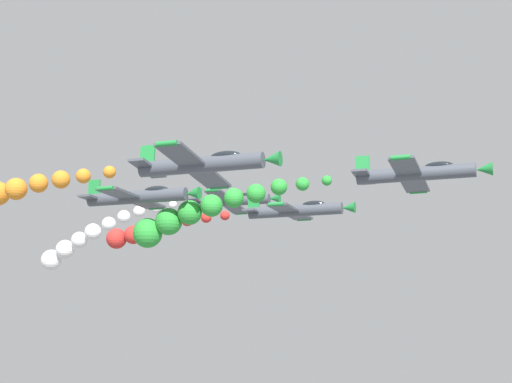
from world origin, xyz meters
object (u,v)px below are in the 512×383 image
(airplane_right_outer, at_px, (232,201))
(airplane_left_outer, at_px, (139,197))
(airplane_left_inner, at_px, (297,210))
(airplane_lead, at_px, (418,173))
(airplane_right_inner, at_px, (203,164))

(airplane_right_outer, bearing_deg, airplane_left_outer, 0.25)
(airplane_left_inner, relative_size, airplane_right_outer, 1.00)
(airplane_left_inner, distance_m, airplane_right_outer, 15.69)
(airplane_left_outer, bearing_deg, airplane_right_outer, -179.75)
(airplane_lead, bearing_deg, airplane_left_inner, -129.95)
(airplane_right_inner, relative_size, airplane_left_outer, 1.00)
(airplane_right_inner, bearing_deg, airplane_left_inner, 178.98)
(airplane_left_inner, relative_size, airplane_right_inner, 1.00)
(airplane_lead, height_order, airplane_left_outer, airplane_lead)
(airplane_right_inner, bearing_deg, airplane_left_outer, -135.41)
(airplane_left_outer, relative_size, airplane_right_outer, 1.00)
(airplane_right_inner, xyz_separation_m, airplane_right_outer, (-32.97, -10.20, 3.89))
(airplane_left_inner, xyz_separation_m, airplane_right_outer, (-11.04, -10.59, 3.49))
(airplane_lead, xyz_separation_m, airplane_left_outer, (1.11, -23.11, -0.58))
(airplane_right_inner, xyz_separation_m, airplane_left_outer, (-10.24, -10.10, 0.23))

